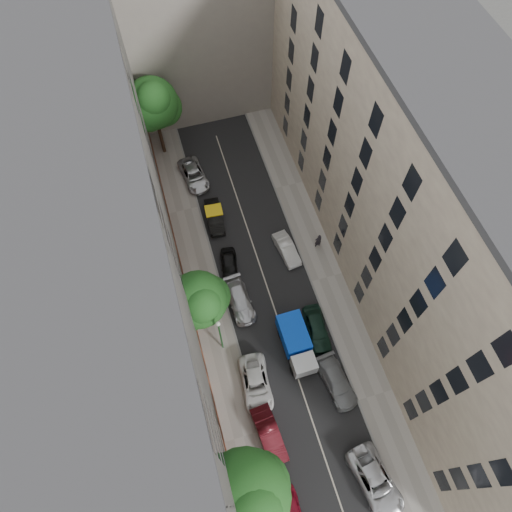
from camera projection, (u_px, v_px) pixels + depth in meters
name	position (u px, v px, depth m)	size (l,w,h in m)	color
ground	(269.00, 293.00, 41.11)	(120.00, 120.00, 0.00)	#4C4C49
road_surface	(269.00, 293.00, 41.10)	(8.00, 44.00, 0.02)	black
sidewalk_left	(210.00, 309.00, 40.30)	(3.00, 44.00, 0.15)	gray
sidewalk_right	(327.00, 278.00, 41.79)	(3.00, 44.00, 0.15)	gray
building_left	(118.00, 275.00, 30.84)	(8.00, 44.00, 20.00)	#52504D
building_right	(414.00, 200.00, 33.84)	(8.00, 44.00, 20.00)	#C5B399
building_endcap	(190.00, 14.00, 46.13)	(18.00, 12.00, 18.00)	gray
tarp_truck	(296.00, 343.00, 37.54)	(2.08, 5.07, 2.35)	black
car_left_1	(269.00, 435.00, 34.67)	(1.55, 4.44, 1.46)	#4D0F16
car_left_2	(256.00, 384.00, 36.57)	(2.24, 4.86, 1.35)	silver
car_left_3	(240.00, 301.00, 40.04)	(1.89, 4.66, 1.35)	#BABABF
car_left_4	(229.00, 266.00, 41.74)	(1.51, 3.75, 1.28)	black
car_left_5	(215.00, 217.00, 44.28)	(1.45, 4.17, 1.37)	black
car_left_6	(194.00, 175.00, 46.77)	(2.20, 4.77, 1.33)	#BBBCC0
car_right_0	(376.00, 481.00, 33.14)	(2.42, 5.24, 1.46)	silver
car_right_1	(337.00, 382.00, 36.63)	(1.89, 4.65, 1.35)	slate
car_right_2	(317.00, 329.00, 38.72)	(1.76, 4.38, 1.49)	black
car_right_3	(287.00, 249.00, 42.59)	(1.35, 3.88, 1.28)	silver
tree_near	(247.00, 498.00, 27.47)	(5.84, 5.64, 9.63)	#382619
tree_mid	(200.00, 301.00, 35.57)	(4.95, 4.63, 7.13)	#382619
tree_far	(154.00, 105.00, 43.27)	(5.26, 4.98, 9.47)	#382619
lamp_post	(220.00, 333.00, 35.40)	(0.36, 0.36, 5.77)	#195A22
pedestrian	(318.00, 241.00, 42.52)	(0.67, 0.44, 1.85)	black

